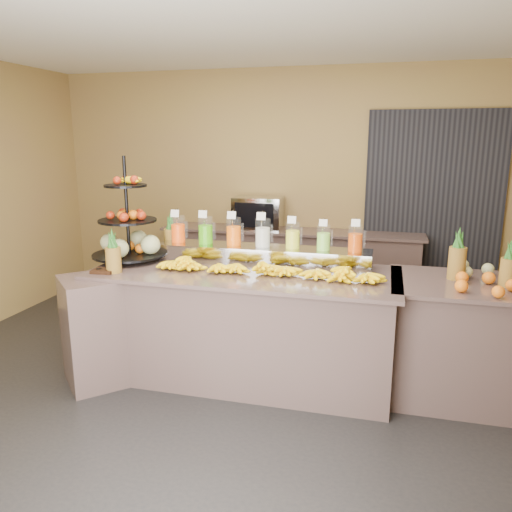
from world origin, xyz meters
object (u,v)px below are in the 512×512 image
at_px(banana_heap, 264,267).
at_px(fruit_stand, 133,234).
at_px(condiment_caddy, 104,271).
at_px(oven_warmer, 258,213).
at_px(pitcher_tray, 263,255).
at_px(right_fruit_pile, 481,276).

relative_size(banana_heap, fruit_stand, 1.99).
distance_m(condiment_caddy, oven_warmer, 2.40).
distance_m(pitcher_tray, fruit_stand, 1.16).
xyz_separation_m(banana_heap, fruit_stand, (-1.23, 0.15, 0.17)).
xyz_separation_m(banana_heap, condiment_caddy, (-1.26, -0.30, -0.04)).
bearing_deg(banana_heap, condiment_caddy, -166.81).
xyz_separation_m(fruit_stand, condiment_caddy, (-0.03, -0.45, -0.22)).
height_order(pitcher_tray, oven_warmer, oven_warmer).
height_order(banana_heap, oven_warmer, oven_warmer).
bearing_deg(pitcher_tray, condiment_caddy, -152.39).
bearing_deg(right_fruit_pile, oven_warmer, 138.52).
distance_m(fruit_stand, right_fruit_pile, 2.85).
distance_m(pitcher_tray, condiment_caddy, 1.33).
bearing_deg(condiment_caddy, oven_warmer, 72.82).
xyz_separation_m(condiment_caddy, right_fruit_pile, (2.88, 0.36, 0.07)).
bearing_deg(banana_heap, oven_warmer, 105.60).
bearing_deg(right_fruit_pile, banana_heap, -177.73).
relative_size(pitcher_tray, fruit_stand, 2.02).
relative_size(pitcher_tray, right_fruit_pile, 3.89).
relative_size(pitcher_tray, condiment_caddy, 10.31).
xyz_separation_m(right_fruit_pile, oven_warmer, (-2.18, 1.92, 0.11)).
distance_m(banana_heap, oven_warmer, 2.07).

